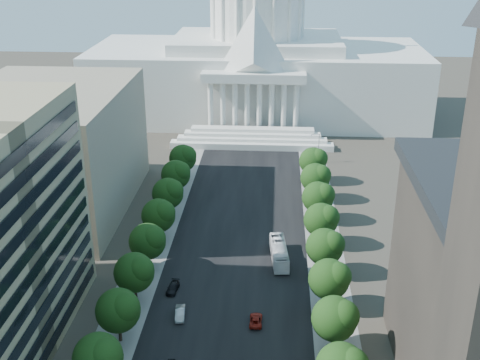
% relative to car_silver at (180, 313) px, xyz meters
% --- Properties ---
extents(road_asphalt, '(30.00, 260.00, 0.01)m').
position_rel_car_silver_xyz_m(road_asphalt, '(8.86, 34.67, -0.80)').
color(road_asphalt, black).
rests_on(road_asphalt, ground).
extents(sidewalk_left, '(8.00, 260.00, 0.02)m').
position_rel_car_silver_xyz_m(sidewalk_left, '(-10.14, 34.67, -0.80)').
color(sidewalk_left, gray).
rests_on(sidewalk_left, ground).
extents(sidewalk_right, '(8.00, 260.00, 0.02)m').
position_rel_car_silver_xyz_m(sidewalk_right, '(27.86, 34.67, -0.80)').
color(sidewalk_right, gray).
rests_on(sidewalk_right, ground).
extents(capitol, '(120.00, 56.00, 73.00)m').
position_rel_car_silver_xyz_m(capitol, '(8.86, 129.56, 19.21)').
color(capitol, white).
rests_on(capitol, ground).
extents(office_block_left_far, '(38.00, 52.00, 30.00)m').
position_rel_car_silver_xyz_m(office_block_left_far, '(-39.14, 44.67, 14.20)').
color(office_block_left_far, gray).
rests_on(office_block_left_far, ground).
extents(tree_l_c, '(7.79, 7.60, 9.97)m').
position_rel_car_silver_xyz_m(tree_l_c, '(-8.80, -19.53, 5.65)').
color(tree_l_c, '#33261C').
rests_on(tree_l_c, ground).
extents(tree_l_d, '(7.79, 7.60, 9.97)m').
position_rel_car_silver_xyz_m(tree_l_d, '(-8.80, -7.53, 5.65)').
color(tree_l_d, '#33261C').
rests_on(tree_l_d, ground).
extents(tree_l_e, '(7.79, 7.60, 9.97)m').
position_rel_car_silver_xyz_m(tree_l_e, '(-8.80, 4.47, 5.65)').
color(tree_l_e, '#33261C').
rests_on(tree_l_e, ground).
extents(tree_l_f, '(7.79, 7.60, 9.97)m').
position_rel_car_silver_xyz_m(tree_l_f, '(-8.80, 16.47, 5.65)').
color(tree_l_f, '#33261C').
rests_on(tree_l_f, ground).
extents(tree_l_g, '(7.79, 7.60, 9.97)m').
position_rel_car_silver_xyz_m(tree_l_g, '(-8.80, 28.47, 5.65)').
color(tree_l_g, '#33261C').
rests_on(tree_l_g, ground).
extents(tree_l_h, '(7.79, 7.60, 9.97)m').
position_rel_car_silver_xyz_m(tree_l_h, '(-8.80, 40.47, 5.65)').
color(tree_l_h, '#33261C').
rests_on(tree_l_h, ground).
extents(tree_l_i, '(7.79, 7.60, 9.97)m').
position_rel_car_silver_xyz_m(tree_l_i, '(-8.80, 52.47, 5.65)').
color(tree_l_i, '#33261C').
rests_on(tree_l_i, ground).
extents(tree_l_j, '(7.79, 7.60, 9.97)m').
position_rel_car_silver_xyz_m(tree_l_j, '(-8.80, 64.47, 5.65)').
color(tree_l_j, '#33261C').
rests_on(tree_l_j, ground).
extents(tree_r_d, '(7.79, 7.60, 9.97)m').
position_rel_car_silver_xyz_m(tree_r_d, '(27.20, -7.53, 5.65)').
color(tree_r_d, '#33261C').
rests_on(tree_r_d, ground).
extents(tree_r_e, '(7.79, 7.60, 9.97)m').
position_rel_car_silver_xyz_m(tree_r_e, '(27.20, 4.47, 5.65)').
color(tree_r_e, '#33261C').
rests_on(tree_r_e, ground).
extents(tree_r_f, '(7.79, 7.60, 9.97)m').
position_rel_car_silver_xyz_m(tree_r_f, '(27.20, 16.47, 5.65)').
color(tree_r_f, '#33261C').
rests_on(tree_r_f, ground).
extents(tree_r_g, '(7.79, 7.60, 9.97)m').
position_rel_car_silver_xyz_m(tree_r_g, '(27.20, 28.47, 5.65)').
color(tree_r_g, '#33261C').
rests_on(tree_r_g, ground).
extents(tree_r_h, '(7.79, 7.60, 9.97)m').
position_rel_car_silver_xyz_m(tree_r_h, '(27.20, 40.47, 5.65)').
color(tree_r_h, '#33261C').
rests_on(tree_r_h, ground).
extents(tree_r_i, '(7.79, 7.60, 9.97)m').
position_rel_car_silver_xyz_m(tree_r_i, '(27.20, 52.47, 5.65)').
color(tree_r_i, '#33261C').
rests_on(tree_r_i, ground).
extents(tree_r_j, '(7.79, 7.60, 9.97)m').
position_rel_car_silver_xyz_m(tree_r_j, '(27.20, 64.47, 5.65)').
color(tree_r_j, '#33261C').
rests_on(tree_r_j, ground).
extents(streetlight_c, '(2.61, 0.44, 9.00)m').
position_rel_car_silver_xyz_m(streetlight_c, '(28.77, 4.67, 5.02)').
color(streetlight_c, gray).
rests_on(streetlight_c, ground).
extents(streetlight_d, '(2.61, 0.44, 9.00)m').
position_rel_car_silver_xyz_m(streetlight_d, '(28.77, 29.67, 5.02)').
color(streetlight_d, gray).
rests_on(streetlight_d, ground).
extents(streetlight_e, '(2.61, 0.44, 9.00)m').
position_rel_car_silver_xyz_m(streetlight_e, '(28.77, 54.67, 5.02)').
color(streetlight_e, gray).
rests_on(streetlight_e, ground).
extents(streetlight_f, '(2.61, 0.44, 9.00)m').
position_rel_car_silver_xyz_m(streetlight_f, '(28.77, 79.67, 5.02)').
color(streetlight_f, gray).
rests_on(streetlight_f, ground).
extents(car_silver, '(2.19, 5.00, 1.60)m').
position_rel_car_silver_xyz_m(car_silver, '(0.00, 0.00, 0.00)').
color(car_silver, '#9EA1A5').
rests_on(car_silver, ground).
extents(car_red, '(2.21, 4.79, 1.33)m').
position_rel_car_silver_xyz_m(car_red, '(13.79, -0.99, -0.13)').
color(car_red, maroon).
rests_on(car_red, ground).
extents(car_dark_b, '(2.36, 4.91, 1.38)m').
position_rel_car_silver_xyz_m(car_dark_b, '(-2.73, 8.33, -0.11)').
color(car_dark_b, black).
rests_on(car_dark_b, ground).
extents(city_bus, '(4.36, 13.44, 3.68)m').
position_rel_car_silver_xyz_m(city_bus, '(17.84, 21.37, 1.04)').
color(city_bus, white).
rests_on(city_bus, ground).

